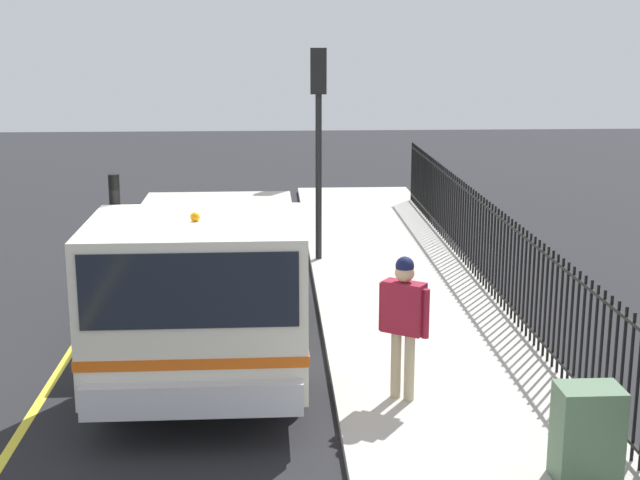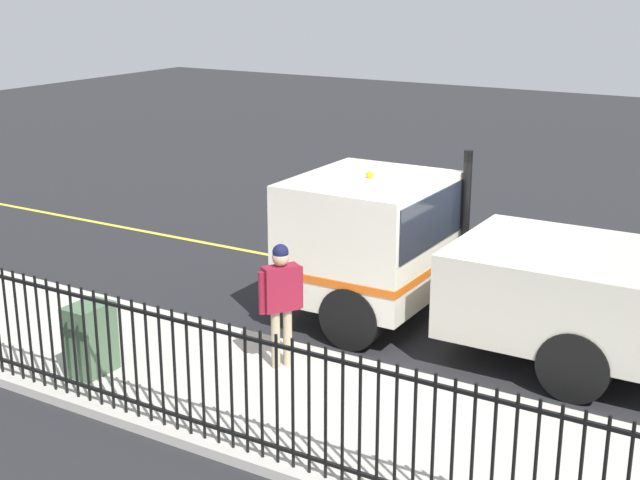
# 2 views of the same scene
# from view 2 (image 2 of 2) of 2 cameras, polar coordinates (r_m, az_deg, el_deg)

# --- Properties ---
(ground_plane) EXTENTS (61.00, 61.00, 0.00)m
(ground_plane) POSITION_cam_2_polar(r_m,az_deg,el_deg) (13.73, 7.37, -6.17)
(ground_plane) COLOR #232326
(ground_plane) RESTS_ON ground
(sidewalk_slab) EXTENTS (3.10, 27.73, 0.13)m
(sidewalk_slab) POSITION_cam_2_polar(r_m,az_deg,el_deg) (11.20, 0.82, -11.19)
(sidewalk_slab) COLOR #B7B2A8
(sidewalk_slab) RESTS_ON ground
(lane_marking) EXTENTS (0.12, 24.96, 0.01)m
(lane_marking) POSITION_cam_2_polar(r_m,az_deg,el_deg) (15.53, 10.51, -3.54)
(lane_marking) COLOR yellow
(lane_marking) RESTS_ON ground
(work_truck) EXTENTS (2.58, 6.86, 2.69)m
(work_truck) POSITION_cam_2_polar(r_m,az_deg,el_deg) (13.22, 9.43, -1.28)
(work_truck) COLOR silver
(work_truck) RESTS_ON ground
(worker_standing) EXTENTS (0.55, 0.46, 1.76)m
(worker_standing) POSITION_cam_2_polar(r_m,az_deg,el_deg) (11.93, -2.54, -3.41)
(worker_standing) COLOR maroon
(worker_standing) RESTS_ON sidewalk_slab
(iron_fence) EXTENTS (0.04, 23.61, 1.53)m
(iron_fence) POSITION_cam_2_polar(r_m,az_deg,el_deg) (9.78, -3.31, -10.09)
(iron_fence) COLOR black
(iron_fence) RESTS_ON sidewalk_slab
(utility_cabinet) EXTENTS (0.62, 0.45, 0.98)m
(utility_cabinet) POSITION_cam_2_polar(r_m,az_deg,el_deg) (12.34, -14.63, -6.20)
(utility_cabinet) COLOR #4C6B4C
(utility_cabinet) RESTS_ON sidewalk_slab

